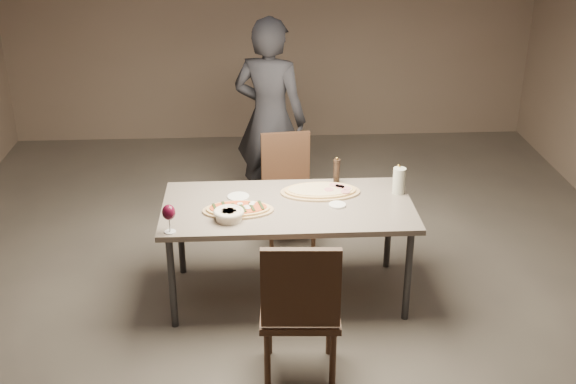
{
  "coord_description": "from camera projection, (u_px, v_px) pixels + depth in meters",
  "views": [
    {
      "loc": [
        -0.26,
        -4.66,
        2.97
      ],
      "look_at": [
        0.0,
        0.0,
        0.85
      ],
      "focal_mm": 45.0,
      "sensor_mm": 36.0,
      "label": 1
    }
  ],
  "objects": [
    {
      "name": "bread_basket",
      "position": [
        229.0,
        214.0,
        4.93
      ],
      "size": [
        0.21,
        0.21,
        0.08
      ],
      "rotation": [
        0.0,
        0.0,
        0.11
      ],
      "color": "beige",
      "rests_on": "dining_table"
    },
    {
      "name": "pepper_mill_left",
      "position": [
        398.0,
        179.0,
        5.34
      ],
      "size": [
        0.06,
        0.06,
        0.22
      ],
      "rotation": [
        0.0,
        0.0,
        0.37
      ],
      "color": "black",
      "rests_on": "dining_table"
    },
    {
      "name": "diner",
      "position": [
        270.0,
        119.0,
        6.4
      ],
      "size": [
        0.78,
        0.66,
        1.83
      ],
      "primitive_type": "imported",
      "rotation": [
        0.0,
        0.0,
        2.75
      ],
      "color": "black",
      "rests_on": "ground"
    },
    {
      "name": "carafe",
      "position": [
        399.0,
        181.0,
        5.32
      ],
      "size": [
        0.09,
        0.09,
        0.2
      ],
      "rotation": [
        0.0,
        0.0,
        -0.01
      ],
      "color": "silver",
      "rests_on": "dining_table"
    },
    {
      "name": "ham_pizza",
      "position": [
        321.0,
        191.0,
        5.35
      ],
      "size": [
        0.59,
        0.33,
        0.04
      ],
      "rotation": [
        0.0,
        0.0,
        0.01
      ],
      "color": "tan",
      "rests_on": "dining_table"
    },
    {
      "name": "chair_far",
      "position": [
        288.0,
        182.0,
        6.12
      ],
      "size": [
        0.48,
        0.48,
        0.92
      ],
      "rotation": [
        0.0,
        0.0,
        3.25
      ],
      "color": "#3F281A",
      "rests_on": "ground"
    },
    {
      "name": "side_plate",
      "position": [
        238.0,
        197.0,
        5.28
      ],
      "size": [
        0.16,
        0.16,
        0.01
      ],
      "rotation": [
        0.0,
        0.0,
        -0.22
      ],
      "color": "white",
      "rests_on": "dining_table"
    },
    {
      "name": "dining_table",
      "position": [
        288.0,
        212.0,
        5.19
      ],
      "size": [
        1.8,
        0.9,
        0.75
      ],
      "color": "slate",
      "rests_on": "ground"
    },
    {
      "name": "pepper_mill_right",
      "position": [
        337.0,
        170.0,
        5.5
      ],
      "size": [
        0.05,
        0.05,
        0.21
      ],
      "rotation": [
        0.0,
        0.0,
        -0.17
      ],
      "color": "black",
      "rests_on": "dining_table"
    },
    {
      "name": "oil_dish",
      "position": [
        337.0,
        205.0,
        5.15
      ],
      "size": [
        0.12,
        0.12,
        0.01
      ],
      "rotation": [
        0.0,
        0.0,
        0.15
      ],
      "color": "white",
      "rests_on": "dining_table"
    },
    {
      "name": "room",
      "position": [
        288.0,
        118.0,
        4.9
      ],
      "size": [
        7.0,
        7.0,
        7.0
      ],
      "color": "#615A53",
      "rests_on": "ground"
    },
    {
      "name": "chair_near",
      "position": [
        300.0,
        305.0,
        4.31
      ],
      "size": [
        0.51,
        0.51,
        1.02
      ],
      "rotation": [
        0.0,
        0.0,
        -0.06
      ],
      "color": "#3F281A",
      "rests_on": "ground"
    },
    {
      "name": "zucchini_pizza",
      "position": [
        238.0,
        209.0,
        5.07
      ],
      "size": [
        0.5,
        0.28,
        0.05
      ],
      "rotation": [
        0.0,
        0.0,
        -0.2
      ],
      "color": "tan",
      "rests_on": "dining_table"
    },
    {
      "name": "wine_glass",
      "position": [
        169.0,
        213.0,
        4.73
      ],
      "size": [
        0.09,
        0.09,
        0.2
      ],
      "rotation": [
        0.0,
        0.0,
        -0.34
      ],
      "color": "silver",
      "rests_on": "dining_table"
    }
  ]
}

